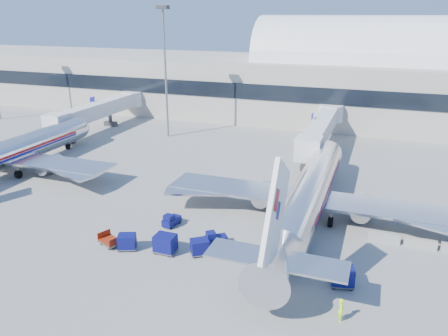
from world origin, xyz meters
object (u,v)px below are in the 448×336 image
at_px(cart_open_red, 110,241).
at_px(mast_west, 165,53).
at_px(jetbridge_mid, 103,109).
at_px(barrier_mid, 420,243).
at_px(cart_solo_far, 343,276).
at_px(jetbridge_near, 322,127).
at_px(cart_train_a, 200,247).
at_px(ramp_worker, 341,310).
at_px(cart_train_b, 165,243).
at_px(cart_train_c, 127,242).
at_px(airliner_main, 309,194).
at_px(barrier_near, 384,238).
at_px(tug_left, 171,220).
at_px(tug_right, 294,241).
at_px(tug_lead, 215,239).
at_px(cart_solo_near, 253,282).
at_px(airliner_mid, 6,154).

bearing_deg(cart_open_red, mast_west, 132.38).
xyz_separation_m(jetbridge_mid, barrier_mid, (55.70, -28.81, -3.48)).
bearing_deg(cart_open_red, cart_solo_far, 25.70).
xyz_separation_m(jetbridge_mid, mast_west, (14.40, -0.81, 10.86)).
relative_size(jetbridge_near, cart_train_a, 12.64).
distance_m(cart_open_red, ramp_worker, 22.54).
bearing_deg(cart_train_b, cart_train_c, -168.83).
distance_m(airliner_main, jetbridge_mid, 51.62).
xyz_separation_m(jetbridge_mid, cart_open_red, (27.37, -38.67, -3.52)).
bearing_deg(cart_open_red, ramp_worker, 14.14).
bearing_deg(cart_open_red, jetbridge_mid, 148.76).
xyz_separation_m(jetbridge_near, barrier_near, (10.40, -28.81, -3.48)).
distance_m(barrier_mid, ramp_worker, 14.83).
bearing_deg(barrier_near, cart_train_b, -154.44).
bearing_deg(barrier_near, tug_left, -169.13).
relative_size(mast_west, cart_open_red, 8.90).
xyz_separation_m(tug_right, cart_train_b, (-11.21, -5.03, 0.27)).
bearing_deg(barrier_mid, cart_open_red, -160.81).
height_order(barrier_mid, cart_open_red, barrier_mid).
bearing_deg(barrier_mid, cart_train_b, -157.78).
distance_m(tug_lead, cart_solo_near, 8.19).
bearing_deg(tug_left, mast_west, 38.13).
bearing_deg(cart_solo_far, barrier_mid, 40.84).
bearing_deg(cart_train_c, barrier_near, 1.49).
relative_size(airliner_mid, cart_train_a, 17.13).
xyz_separation_m(tug_left, cart_train_b, (2.01, -5.15, 0.33)).
xyz_separation_m(barrier_mid, tug_lead, (-18.79, -6.29, 0.20)).
height_order(mast_west, cart_solo_near, mast_west).
bearing_deg(cart_solo_near, airliner_main, 92.04).
xyz_separation_m(airliner_main, cart_open_red, (-17.03, -12.37, -2.52)).
relative_size(airliner_mid, jetbridge_near, 1.35).
distance_m(jetbridge_near, cart_train_c, 40.90).
distance_m(barrier_mid, cart_open_red, 30.00).
relative_size(jetbridge_mid, mast_west, 1.22).
relative_size(tug_right, cart_train_a, 1.17).
height_order(mast_west, cart_train_a, mast_west).
xyz_separation_m(jetbridge_mid, cart_train_a, (36.24, -37.27, -3.11)).
bearing_deg(tug_lead, jetbridge_mid, 98.89).
relative_size(tug_right, cart_train_b, 1.23).
distance_m(airliner_main, jetbridge_near, 26.43).
xyz_separation_m(cart_train_a, cart_train_b, (-3.17, -0.79, 0.15)).
bearing_deg(ramp_worker, cart_solo_near, 69.78).
height_order(cart_train_a, cart_train_b, cart_train_b).
bearing_deg(airliner_main, barrier_mid, -12.50).
relative_size(jetbridge_near, mast_west, 1.22).
bearing_deg(cart_solo_far, cart_train_c, 169.14).
relative_size(tug_lead, cart_solo_far, 1.10).
bearing_deg(cart_train_c, cart_train_a, -9.59).
distance_m(airliner_mid, mast_west, 30.57).
height_order(barrier_mid, tug_right, tug_right).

